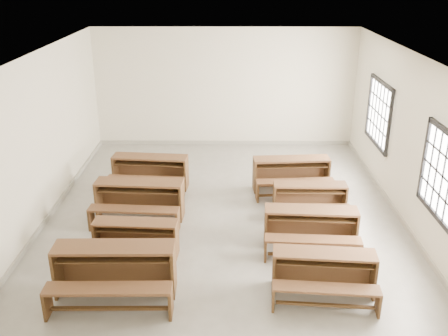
{
  "coord_description": "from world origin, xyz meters",
  "views": [
    {
      "loc": [
        0.06,
        -9.0,
        4.67
      ],
      "look_at": [
        0.0,
        0.0,
        1.0
      ],
      "focal_mm": 40.0,
      "sensor_mm": 36.0,
      "label": 1
    }
  ],
  "objects_px": {
    "desk_set_0": "(114,268)",
    "desk_set_1": "(135,237)",
    "desk_set_3": "(150,170)",
    "desk_set_7": "(291,172)",
    "desk_set_5": "(311,226)",
    "desk_set_6": "(310,197)",
    "desk_set_2": "(139,198)",
    "desk_set_4": "(324,271)"
  },
  "relations": [
    {
      "from": "desk_set_4",
      "to": "desk_set_1",
      "type": "bearing_deg",
      "value": 165.83
    },
    {
      "from": "desk_set_2",
      "to": "desk_set_5",
      "type": "relative_size",
      "value": 1.06
    },
    {
      "from": "desk_set_1",
      "to": "desk_set_6",
      "type": "distance_m",
      "value": 3.58
    },
    {
      "from": "desk_set_0",
      "to": "desk_set_4",
      "type": "bearing_deg",
      "value": 0.08
    },
    {
      "from": "desk_set_0",
      "to": "desk_set_2",
      "type": "bearing_deg",
      "value": 90.14
    },
    {
      "from": "desk_set_5",
      "to": "desk_set_4",
      "type": "bearing_deg",
      "value": -86.93
    },
    {
      "from": "desk_set_6",
      "to": "desk_set_7",
      "type": "relative_size",
      "value": 0.84
    },
    {
      "from": "desk_set_0",
      "to": "desk_set_7",
      "type": "xyz_separation_m",
      "value": [
        3.11,
        3.82,
        -0.04
      ]
    },
    {
      "from": "desk_set_2",
      "to": "desk_set_4",
      "type": "relative_size",
      "value": 1.1
    },
    {
      "from": "desk_set_3",
      "to": "desk_set_7",
      "type": "height_order",
      "value": "desk_set_7"
    },
    {
      "from": "desk_set_4",
      "to": "desk_set_6",
      "type": "xyz_separation_m",
      "value": [
        0.19,
        2.62,
        -0.02
      ]
    },
    {
      "from": "desk_set_2",
      "to": "desk_set_6",
      "type": "relative_size",
      "value": 1.21
    },
    {
      "from": "desk_set_7",
      "to": "desk_set_3",
      "type": "bearing_deg",
      "value": 173.93
    },
    {
      "from": "desk_set_0",
      "to": "desk_set_5",
      "type": "height_order",
      "value": "desk_set_0"
    },
    {
      "from": "desk_set_0",
      "to": "desk_set_3",
      "type": "xyz_separation_m",
      "value": [
        -0.04,
        3.93,
        -0.04
      ]
    },
    {
      "from": "desk_set_3",
      "to": "desk_set_7",
      "type": "relative_size",
      "value": 1.0
    },
    {
      "from": "desk_set_7",
      "to": "desk_set_4",
      "type": "bearing_deg",
      "value": -93.45
    },
    {
      "from": "desk_set_1",
      "to": "desk_set_4",
      "type": "bearing_deg",
      "value": -15.4
    },
    {
      "from": "desk_set_3",
      "to": "desk_set_7",
      "type": "bearing_deg",
      "value": 3.17
    },
    {
      "from": "desk_set_6",
      "to": "desk_set_7",
      "type": "height_order",
      "value": "desk_set_7"
    },
    {
      "from": "desk_set_1",
      "to": "desk_set_5",
      "type": "xyz_separation_m",
      "value": [
        3.03,
        0.31,
        0.05
      ]
    },
    {
      "from": "desk_set_1",
      "to": "desk_set_5",
      "type": "height_order",
      "value": "desk_set_5"
    },
    {
      "from": "desk_set_3",
      "to": "desk_set_5",
      "type": "relative_size",
      "value": 1.04
    },
    {
      "from": "desk_set_0",
      "to": "desk_set_2",
      "type": "distance_m",
      "value": 2.48
    },
    {
      "from": "desk_set_1",
      "to": "desk_set_6",
      "type": "bearing_deg",
      "value": 29.71
    },
    {
      "from": "desk_set_0",
      "to": "desk_set_3",
      "type": "distance_m",
      "value": 3.93
    },
    {
      "from": "desk_set_2",
      "to": "desk_set_3",
      "type": "height_order",
      "value": "desk_set_2"
    },
    {
      "from": "desk_set_2",
      "to": "desk_set_6",
      "type": "bearing_deg",
      "value": 6.85
    },
    {
      "from": "desk_set_3",
      "to": "desk_set_5",
      "type": "distance_m",
      "value": 4.07
    },
    {
      "from": "desk_set_0",
      "to": "desk_set_7",
      "type": "bearing_deg",
      "value": 50.12
    },
    {
      "from": "desk_set_2",
      "to": "desk_set_3",
      "type": "relative_size",
      "value": 1.02
    },
    {
      "from": "desk_set_3",
      "to": "desk_set_0",
      "type": "bearing_deg",
      "value": -84.28
    },
    {
      "from": "desk_set_1",
      "to": "desk_set_5",
      "type": "relative_size",
      "value": 0.88
    },
    {
      "from": "desk_set_0",
      "to": "desk_set_7",
      "type": "distance_m",
      "value": 4.92
    },
    {
      "from": "desk_set_5",
      "to": "desk_set_6",
      "type": "xyz_separation_m",
      "value": [
        0.18,
        1.26,
        -0.05
      ]
    },
    {
      "from": "desk_set_2",
      "to": "desk_set_7",
      "type": "height_order",
      "value": "desk_set_2"
    },
    {
      "from": "desk_set_0",
      "to": "desk_set_1",
      "type": "bearing_deg",
      "value": 82.83
    },
    {
      "from": "desk_set_5",
      "to": "desk_set_7",
      "type": "relative_size",
      "value": 0.97
    },
    {
      "from": "desk_set_0",
      "to": "desk_set_5",
      "type": "xyz_separation_m",
      "value": [
        3.16,
        1.4,
        -0.05
      ]
    },
    {
      "from": "desk_set_5",
      "to": "desk_set_7",
      "type": "bearing_deg",
      "value": 94.79
    },
    {
      "from": "desk_set_5",
      "to": "desk_set_7",
      "type": "height_order",
      "value": "desk_set_7"
    },
    {
      "from": "desk_set_6",
      "to": "desk_set_0",
      "type": "bearing_deg",
      "value": -140.97
    }
  ]
}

